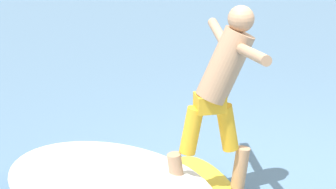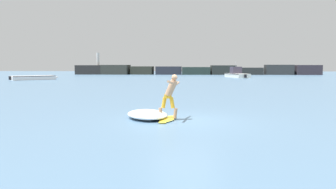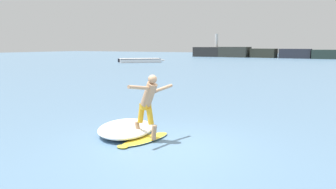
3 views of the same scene
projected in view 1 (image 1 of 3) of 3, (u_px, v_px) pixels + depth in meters
The scene contains 2 objects.
surfer at pixel (222, 85), 7.00m from camera, with size 0.83×1.64×1.74m.
wave_foam_at_tail at pixel (109, 186), 7.22m from camera, with size 2.33×2.67×0.32m.
Camera 1 is at (-3.59, -5.79, 3.44)m, focal length 85.00 mm.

